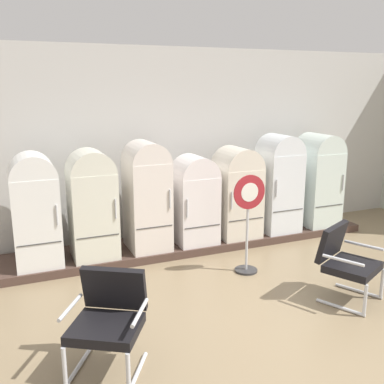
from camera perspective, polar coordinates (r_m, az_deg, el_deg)
The scene contains 13 objects.
ground at distance 4.98m, azimuth 14.53°, elevation -18.20°, with size 12.00×10.00×0.05m, color #877355.
back_wall at distance 7.52m, azimuth -1.83°, elevation 6.14°, with size 11.76×0.12×3.15m.
display_plinth at distance 7.31m, azimuth 0.07°, elevation -6.44°, with size 6.06×0.95×0.12m, color #49352C.
refrigerator_0 at distance 6.44m, azimuth -19.42°, elevation -1.75°, with size 0.61×0.70×1.55m.
refrigerator_1 at distance 6.50m, azimuth -12.63°, elevation -1.13°, with size 0.64×0.66×1.56m.
refrigerator_2 at distance 6.71m, azimuth -5.80°, elevation -0.03°, with size 0.59×0.72×1.64m.
refrigerator_3 at distance 6.96m, azimuth 0.35°, elevation -0.68°, with size 0.63×0.63×1.39m.
refrigerator_4 at distance 7.29m, azimuth 5.75°, elevation 0.29°, with size 0.67×0.69×1.47m.
refrigerator_5 at distance 7.66m, azimuth 11.02°, elevation 1.49°, with size 0.63×0.64×1.64m.
refrigerator_6 at distance 8.18m, azimuth 15.78°, elevation 1.89°, with size 0.63×0.72×1.61m.
armchair_left at distance 4.28m, azimuth -10.60°, elevation -15.28°, with size 0.86×0.87×0.91m.
armchair_right at distance 5.74m, azimuth 19.02°, elevation -8.11°, with size 0.84×0.85×0.91m.
sign_stand at distance 6.18m, azimuth 7.14°, elevation -4.19°, with size 0.47×0.32×1.39m.
Camera 1 is at (-2.68, -3.30, 2.56)m, focal length 41.77 mm.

